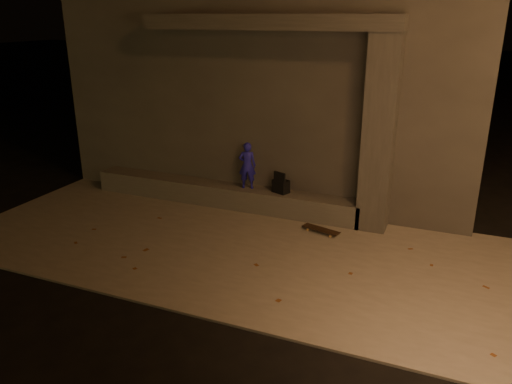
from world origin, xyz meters
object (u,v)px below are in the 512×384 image
at_px(backpack, 281,185).
at_px(skateboard, 321,230).
at_px(column, 379,136).
at_px(skateboarder, 247,165).

distance_m(backpack, skateboard, 1.34).
bearing_deg(column, skateboarder, 180.00).
xyz_separation_m(column, skateboarder, (-2.61, 0.00, -0.86)).
xyz_separation_m(backpack, skateboard, (1.04, -0.65, -0.54)).
relative_size(column, skateboarder, 3.68).
bearing_deg(skateboarder, backpack, 164.71).
relative_size(column, skateboard, 4.76).
xyz_separation_m(column, backpack, (-1.87, 0.00, -1.19)).
height_order(column, skateboard, column).
distance_m(skateboarder, backpack, 0.81).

